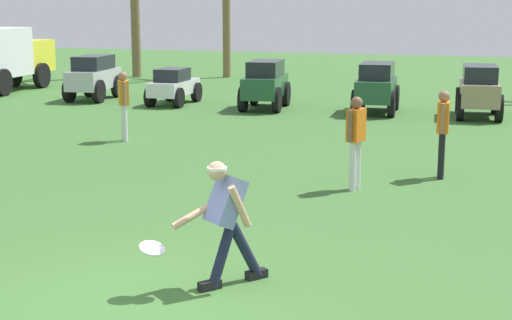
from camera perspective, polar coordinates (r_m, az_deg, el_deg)
ground_plane at (r=8.31m, az=-9.02°, el=-10.46°), size 80.00×80.00×0.00m
frisbee_thrower at (r=8.52m, az=-2.18°, el=-4.09°), size 0.88×0.82×1.42m
frisbee_in_flight at (r=8.39m, az=-7.56°, el=-6.39°), size 0.37×0.37×0.11m
teammate_near_sideline at (r=17.75m, az=-9.60°, el=4.37°), size 0.36×0.44×1.56m
teammate_midfield at (r=13.00m, az=7.28°, el=1.88°), size 0.29×0.49×1.56m
teammate_deep at (r=14.14m, az=13.43°, el=2.43°), size 0.22×0.50×1.56m
parked_car_slot_a at (r=25.63m, az=-11.73°, el=5.98°), size 1.42×2.45×1.40m
parked_car_slot_b at (r=24.08m, az=-6.02°, el=5.39°), size 1.16×2.23×1.10m
parked_car_slot_c at (r=22.95m, az=0.68°, el=5.60°), size 1.41×2.45×1.40m
parked_car_slot_d at (r=22.36m, az=8.76°, el=5.31°), size 1.32×2.42×1.40m
parked_car_slot_e at (r=22.08m, az=15.91°, el=4.93°), size 1.36×2.43×1.40m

